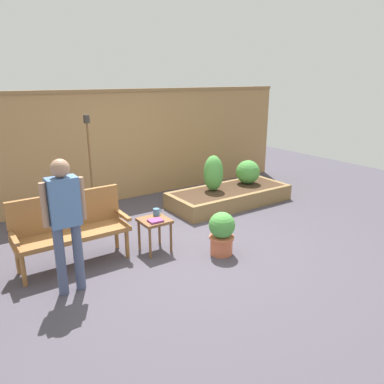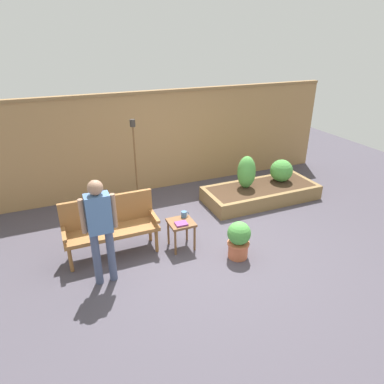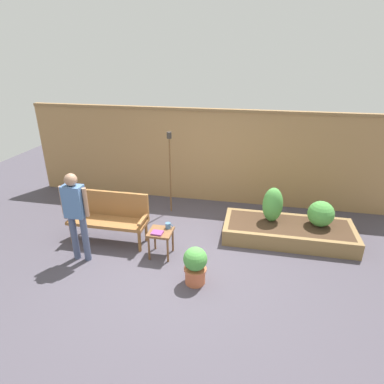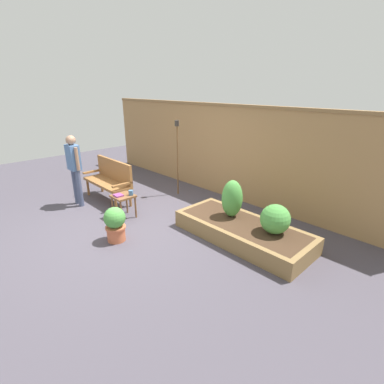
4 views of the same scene
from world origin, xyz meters
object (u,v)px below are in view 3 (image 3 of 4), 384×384
Objects in this scene: garden_bench at (110,214)px; potted_boxwood at (195,265)px; side_table at (161,235)px; tiki_torch at (170,159)px; shrub_near_bench at (273,205)px; shrub_far_corner at (321,214)px; cup_on_table at (168,226)px; book_on_table at (157,233)px; person_by_bench at (75,210)px.

garden_bench reaches higher than potted_boxwood.
side_table is 1.90m from tiki_torch.
garden_bench is 2.12× the size of shrub_near_bench.
tiki_torch reaches higher than potted_boxwood.
shrub_near_bench reaches higher than shrub_far_corner.
shrub_far_corner reaches higher than cup_on_table.
book_on_table is at bearing -122.28° from cup_on_table.
shrub_far_corner is 4.32m from person_by_bench.
shrub_near_bench is (2.94, 0.79, 0.09)m from garden_bench.
shrub_near_bench is at bearing -15.29° from tiki_torch.
cup_on_table is at bearing 19.70° from person_by_bench.
shrub_far_corner is 0.27× the size of tiki_torch.
potted_boxwood is (0.75, -0.52, -0.17)m from book_on_table.
shrub_far_corner is (2.03, 1.71, 0.21)m from potted_boxwood.
potted_boxwood is at bearing -39.92° from side_table.
shrub_near_bench is at bearing 180.00° from shrub_far_corner.
shrub_far_corner is at bearing 20.35° from cup_on_table.
side_table is at bearing -16.54° from garden_bench.
garden_bench is 0.83m from person_by_bench.
cup_on_table is at bearing -9.42° from garden_bench.
cup_on_table is 0.07× the size of tiki_torch.
cup_on_table is (1.17, -0.19, -0.01)m from garden_bench.
side_table is at bearing -149.44° from shrub_near_bench.
potted_boxwood is 1.28× the size of shrub_far_corner.
cup_on_table is 0.08× the size of person_by_bench.
cup_on_table is at bearing -76.42° from tiki_torch.
book_on_table is 0.28× the size of shrub_near_bench.
side_table is 2.96m from shrub_far_corner.
shrub_far_corner is at bearing -10.98° from tiki_torch.
garden_bench is 3.90m from shrub_far_corner.
shrub_near_bench is at bearing 25.08° from person_by_bench.
side_table is 1.45m from person_by_bench.
book_on_table is at bearing -21.29° from garden_bench.
shrub_near_bench is (1.87, 1.10, 0.24)m from side_table.
shrub_near_bench reaches higher than cup_on_table.
potted_boxwood is at bearing -123.96° from shrub_near_bench.
tiki_torch is at bearing 113.49° from potted_boxwood.
garden_bench reaches higher than side_table.
shrub_near_bench reaches higher than garden_bench.
cup_on_table is 0.97m from potted_boxwood.
shrub_near_bench reaches higher than side_table.
cup_on_table reaches higher than side_table.
potted_boxwood is at bearing -49.60° from cup_on_table.
garden_bench is 3.04m from shrub_near_bench.
tiki_torch reaches higher than shrub_far_corner.
person_by_bench reaches higher than garden_bench.
book_on_table is (-0.03, -0.09, 0.10)m from side_table.
person_by_bench is (-1.02, -2.07, -0.28)m from tiki_torch.
potted_boxwood is 0.39× the size of person_by_bench.
person_by_bench reaches higher than cup_on_table.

